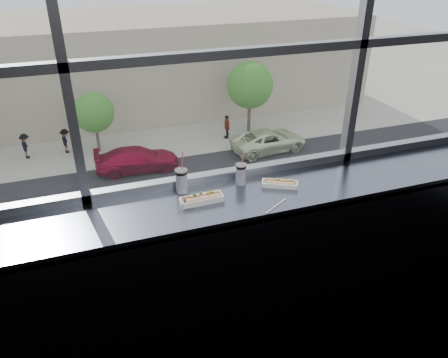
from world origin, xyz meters
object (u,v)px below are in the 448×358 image
object	(u,v)px
car_far_c	(269,137)
car_near_e	(363,180)
hotdog_tray_left	(201,199)
tree_center	(94,113)
soda_cup_left	(182,180)
pedestrian_a	(25,144)
wrapper	(189,205)
car_near_c	(155,222)
car_far_b	(137,156)
hotdog_tray_right	(280,183)
soda_cup_right	(241,173)
pedestrian_d	(227,124)
pedestrian_b	(65,139)
loose_straw	(276,206)
tree_right	(250,85)

from	to	relation	value
car_far_c	car_near_e	bearing A→B (deg)	-168.41
hotdog_tray_left	tree_center	world-z (taller)	hotdog_tray_left
hotdog_tray_left	car_near_e	world-z (taller)	hotdog_tray_left
soda_cup_left	pedestrian_a	xyz separation A→B (m)	(-4.52, 28.65, -11.06)
wrapper	pedestrian_a	bearing A→B (deg)	98.89
car_near_c	car_far_b	distance (m)	8.01
hotdog_tray_right	wrapper	world-z (taller)	hotdog_tray_right
hotdog_tray_right	pedestrian_a	xyz separation A→B (m)	(-5.19, 28.80, -10.99)
soda_cup_right	car_near_c	size ratio (longest dim) A/B	0.05
pedestrian_d	soda_cup_right	bearing A→B (deg)	-19.48
hotdog_tray_left	tree_center	distance (m)	29.70
wrapper	soda_cup_left	bearing A→B (deg)	87.99
car_far_c	pedestrian_b	size ratio (longest dim) A/B	2.88
car_far_c	wrapper	bearing A→B (deg)	147.96
pedestrian_b	pedestrian_a	bearing A→B (deg)	90.94
loose_straw	pedestrian_b	xyz separation A→B (m)	(-2.35, 29.09, -10.98)
soda_cup_right	pedestrian_b	bearing A→B (deg)	94.48
hotdog_tray_right	loose_straw	world-z (taller)	hotdog_tray_right
car_near_c	tree_right	size ratio (longest dim) A/B	1.06
tree_center	hotdog_tray_left	bearing A→B (deg)	-90.64
loose_straw	pedestrian_b	size ratio (longest dim) A/B	0.11
pedestrian_a	tree_center	size ratio (longest dim) A/B	0.49
hotdog_tray_right	pedestrian_d	bearing A→B (deg)	98.86
loose_straw	wrapper	world-z (taller)	wrapper
car_near_e	tree_center	world-z (taller)	tree_center
wrapper	car_far_b	world-z (taller)	wrapper
pedestrian_d	car_near_c	bearing A→B (deg)	-35.02
hotdog_tray_right	pedestrian_a	size ratio (longest dim) A/B	0.12
car_near_c	tree_center	distance (m)	12.30
wrapper	car_near_c	size ratio (longest dim) A/B	0.02
hotdog_tray_right	soda_cup_right	bearing A→B (deg)	179.84
car_near_c	pedestrian_d	size ratio (longest dim) A/B	2.69
pedestrian_b	hotdog_tray_right	bearing A→B (deg)	-175.06
pedestrian_a	tree_right	world-z (taller)	tree_right
car_far_c	tree_center	size ratio (longest dim) A/B	1.39
car_near_e	pedestrian_d	world-z (taller)	car_near_e
pedestrian_b	wrapper	bearing A→B (deg)	-176.40
hotdog_tray_left	wrapper	size ratio (longest dim) A/B	2.99
car_far_b	car_near_e	bearing A→B (deg)	-120.14
hotdog_tray_left	car_near_c	xyz separation A→B (m)	(2.13, 16.27, -11.07)
tree_center	wrapper	bearing A→B (deg)	-90.83
soda_cup_left	car_far_c	world-z (taller)	soda_cup_left
soda_cup_left	loose_straw	world-z (taller)	soda_cup_left
car_far_b	car_far_c	bearing A→B (deg)	-86.55
soda_cup_right	pedestrian_a	xyz separation A→B (m)	(-4.95, 28.67, -11.05)
pedestrian_d	tree_right	world-z (taller)	tree_right
car_far_b	pedestrian_d	bearing A→B (deg)	-62.98
soda_cup_right	tree_right	size ratio (longest dim) A/B	0.05
car_far_c	car_far_b	distance (m)	9.61
car_far_b	car_near_c	bearing A→B (deg)	-179.35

